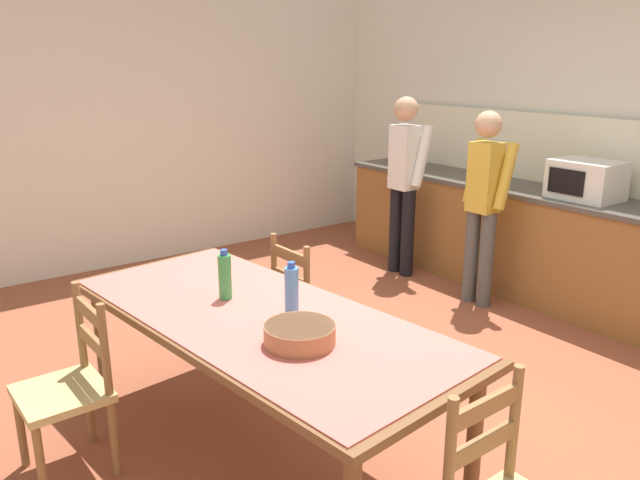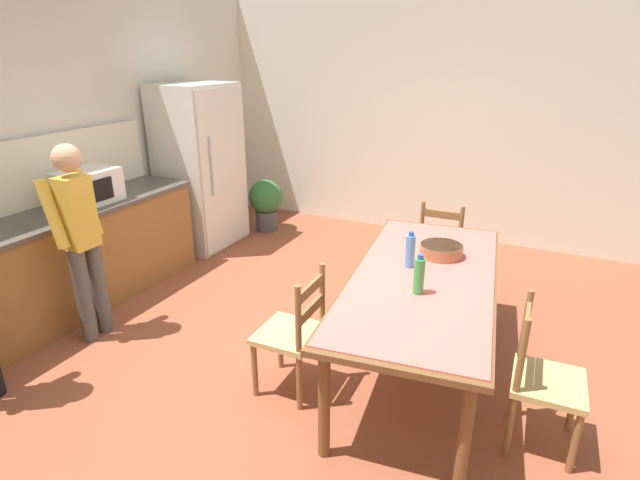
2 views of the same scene
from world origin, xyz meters
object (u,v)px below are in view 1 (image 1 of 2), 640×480
person_at_sink (404,177)px  person_at_counter (484,199)px  microwave (586,180)px  dining_table (259,327)px  chair_side_far_left (307,305)px  chair_side_near_left (70,389)px  serving_bowl (300,333)px  bottle_near_centre (225,276)px  bottle_off_centre (292,290)px

person_at_sink → person_at_counter: 0.95m
microwave → dining_table: bearing=-87.3°
microwave → person_at_sink: bearing=-161.6°
microwave → person_at_sink: size_ratio=0.30×
chair_side_far_left → chair_side_near_left: bearing=95.8°
serving_bowl → person_at_counter: person_at_counter is taller
microwave → bottle_near_centre: 3.09m
microwave → chair_side_far_left: microwave is taller
bottle_near_centre → person_at_sink: size_ratio=0.16×
microwave → person_at_counter: 0.78m
chair_side_near_left → person_at_sink: person_at_sink is taller
chair_side_far_left → person_at_sink: person_at_sink is taller
person_at_counter → dining_table: bearing=-164.6°
chair_side_near_left → person_at_sink: 3.64m
bottle_near_centre → bottle_off_centre: size_ratio=1.00×
bottle_near_centre → bottle_off_centre: same height
microwave → person_at_counter: (-0.56, -0.52, -0.18)m
chair_side_near_left → person_at_counter: 3.41m
chair_side_far_left → chair_side_near_left: size_ratio=1.00×
bottle_near_centre → chair_side_near_left: size_ratio=0.30×
serving_bowl → chair_side_near_left: chair_side_near_left is taller
bottle_off_centre → person_at_counter: size_ratio=0.17×
chair_side_far_left → person_at_sink: size_ratio=0.55×
bottle_off_centre → chair_side_far_left: 1.01m
bottle_near_centre → serving_bowl: 0.68m
serving_bowl → person_at_sink: bearing=128.5°
person_at_counter → microwave: bearing=-47.0°
dining_table → person_at_counter: person_at_counter is taller
chair_side_near_left → person_at_counter: (-0.29, 3.36, 0.46)m
bottle_off_centre → chair_side_near_left: bottle_off_centre is taller
dining_table → bottle_off_centre: bearing=54.0°
dining_table → chair_side_far_left: size_ratio=2.59×
bottle_near_centre → chair_side_near_left: (-0.13, -0.80, -0.45)m
person_at_counter → person_at_sink: bearing=88.8°
person_at_sink → bottle_off_centre: bearing=-144.2°
bottle_near_centre → bottle_off_centre: 0.41m
microwave → chair_side_near_left: bearing=-93.9°
dining_table → person_at_sink: (-1.65, 2.55, 0.24)m
serving_bowl → person_at_counter: (-1.10, 2.56, 0.08)m
microwave → chair_side_far_left: (-0.46, -2.34, -0.64)m
dining_table → person_at_counter: (-0.70, 2.53, 0.20)m
bottle_near_centre → person_at_counter: person_at_counter is taller
bottle_off_centre → person_at_sink: 2.98m
chair_side_far_left → person_at_counter: 1.88m
person_at_counter → chair_side_near_left: bearing=-175.1°
person_at_sink → microwave: bearing=-71.6°
chair_side_near_left → chair_side_far_left: bearing=95.3°
serving_bowl → chair_side_far_left: (-1.00, 0.74, -0.38)m
bottle_near_centre → chair_side_far_left: (-0.32, 0.75, -0.45)m
microwave → chair_side_near_left: size_ratio=0.55×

